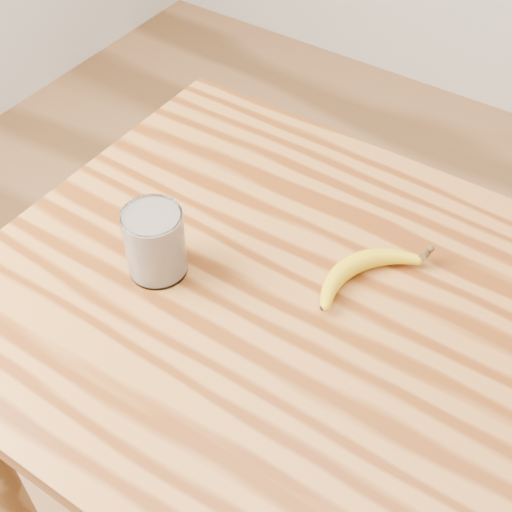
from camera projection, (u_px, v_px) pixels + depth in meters
The scene contains 4 objects.
room at pixel (427, 55), 0.66m from camera, with size 4.04×4.04×2.70m.
table at pixel (361, 394), 1.08m from camera, with size 1.20×0.80×0.90m.
smoothie_glass at pixel (155, 242), 1.05m from camera, with size 0.09×0.09×0.11m.
banana at pixel (355, 264), 1.07m from camera, with size 0.09×0.26×0.03m, color gold, non-canonical shape.
Camera 1 is at (0.20, -0.58, 1.70)m, focal length 50.00 mm.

